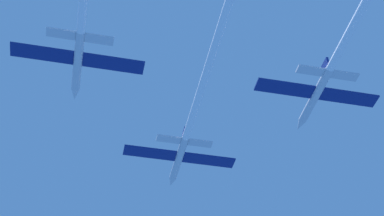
# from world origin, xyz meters

# --- Properties ---
(jet_lead) EXTENTS (15.81, 52.30, 2.62)m
(jet_lead) POSITION_xyz_m (-0.29, -14.43, -0.58)
(jet_lead) COLOR silver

